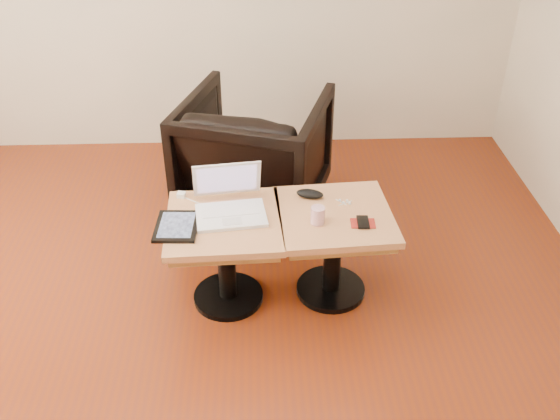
{
  "coord_description": "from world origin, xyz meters",
  "views": [
    {
      "loc": [
        0.4,
        -2.12,
        2.27
      ],
      "look_at": [
        0.49,
        0.42,
        0.57
      ],
      "focal_mm": 40.0,
      "sensor_mm": 36.0,
      "label": 1
    }
  ],
  "objects_px": {
    "side_table_left": "(225,241)",
    "side_table_right": "(334,234)",
    "armchair": "(255,154)",
    "laptop": "(230,203)",
    "striped_cup": "(318,215)"
  },
  "relations": [
    {
      "from": "side_table_right",
      "to": "armchair",
      "type": "distance_m",
      "value": 0.95
    },
    {
      "from": "side_table_left",
      "to": "side_table_right",
      "type": "bearing_deg",
      "value": 1.53
    },
    {
      "from": "side_table_left",
      "to": "armchair",
      "type": "xyz_separation_m",
      "value": [
        0.15,
        0.9,
        0.0
      ]
    },
    {
      "from": "side_table_right",
      "to": "striped_cup",
      "type": "xyz_separation_m",
      "value": [
        -0.1,
        -0.08,
        0.17
      ]
    },
    {
      "from": "side_table_right",
      "to": "striped_cup",
      "type": "relative_size",
      "value": 6.85
    },
    {
      "from": "side_table_left",
      "to": "laptop",
      "type": "distance_m",
      "value": 0.19
    },
    {
      "from": "side_table_left",
      "to": "side_table_right",
      "type": "relative_size",
      "value": 0.97
    },
    {
      "from": "side_table_right",
      "to": "laptop",
      "type": "relative_size",
      "value": 1.59
    },
    {
      "from": "laptop",
      "to": "striped_cup",
      "type": "xyz_separation_m",
      "value": [
        0.43,
        -0.12,
        -0.0
      ]
    },
    {
      "from": "laptop",
      "to": "armchair",
      "type": "xyz_separation_m",
      "value": [
        0.13,
        0.82,
        -0.18
      ]
    },
    {
      "from": "striped_cup",
      "to": "armchair",
      "type": "bearing_deg",
      "value": 107.95
    },
    {
      "from": "side_table_left",
      "to": "side_table_right",
      "type": "distance_m",
      "value": 0.56
    },
    {
      "from": "side_table_right",
      "to": "side_table_left",
      "type": "bearing_deg",
      "value": 179.79
    },
    {
      "from": "side_table_right",
      "to": "armchair",
      "type": "height_order",
      "value": "armchair"
    },
    {
      "from": "side_table_right",
      "to": "armchair",
      "type": "xyz_separation_m",
      "value": [
        -0.4,
        0.86,
        0.0
      ]
    }
  ]
}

